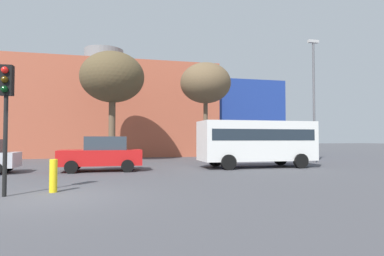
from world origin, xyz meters
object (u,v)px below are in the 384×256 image
(bare_tree_1, at_px, (206,84))
(bollard_yellow_1, at_px, (53,176))
(white_bus, at_px, (257,140))
(bare_tree_0, at_px, (112,78))
(traffic_light_island, at_px, (6,100))
(street_lamp, at_px, (314,94))
(parked_car_2, at_px, (102,154))

(bare_tree_1, xyz_separation_m, bollard_yellow_1, (-8.83, -13.32, -5.54))
(bollard_yellow_1, bearing_deg, white_bus, 33.80)
(bare_tree_0, distance_m, bollard_yellow_1, 15.16)
(traffic_light_island, relative_size, bare_tree_1, 0.50)
(white_bus, relative_size, street_lamp, 0.78)
(white_bus, xyz_separation_m, bollard_yellow_1, (-10.09, -6.76, -1.10))
(parked_car_2, height_order, traffic_light_island, traffic_light_island)
(white_bus, height_order, traffic_light_island, traffic_light_island)
(bare_tree_0, height_order, bare_tree_1, bare_tree_0)
(bare_tree_1, bearing_deg, bollard_yellow_1, -123.54)
(bare_tree_0, relative_size, street_lamp, 0.94)
(bollard_yellow_1, bearing_deg, street_lamp, 30.37)
(bare_tree_1, bearing_deg, white_bus, -79.10)
(parked_car_2, relative_size, bollard_yellow_1, 4.03)
(bare_tree_0, bearing_deg, street_lamp, -18.73)
(traffic_light_island, relative_size, bare_tree_0, 0.47)
(parked_car_2, relative_size, street_lamp, 0.48)
(traffic_light_island, height_order, bare_tree_0, bare_tree_0)
(parked_car_2, xyz_separation_m, street_lamp, (14.42, 2.58, 4.02))
(traffic_light_island, relative_size, bollard_yellow_1, 3.72)
(bare_tree_0, bearing_deg, bare_tree_1, -4.76)
(traffic_light_island, bearing_deg, bare_tree_0, 172.07)
(traffic_light_island, height_order, bare_tree_1, bare_tree_1)
(bare_tree_0, distance_m, street_lamp, 14.82)
(white_bus, distance_m, traffic_light_island, 13.51)
(bollard_yellow_1, bearing_deg, bare_tree_0, 83.08)
(parked_car_2, height_order, bare_tree_0, bare_tree_0)
(bare_tree_0, bearing_deg, traffic_light_island, -101.55)
(bare_tree_0, xyz_separation_m, bare_tree_1, (7.14, -0.59, -0.24))
(parked_car_2, xyz_separation_m, bare_tree_0, (0.44, 7.31, 5.40))
(white_bus, xyz_separation_m, street_lamp, (5.57, 2.42, 3.30))
(white_bus, bearing_deg, parked_car_2, 1.01)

